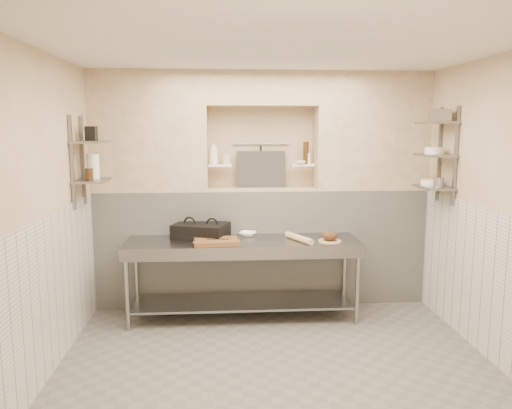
{
  "coord_description": "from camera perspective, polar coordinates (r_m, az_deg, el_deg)",
  "views": [
    {
      "loc": [
        -0.48,
        -4.25,
        2.14
      ],
      "look_at": [
        -0.13,
        0.9,
        1.35
      ],
      "focal_mm": 35.0,
      "sensor_mm": 36.0,
      "label": 1
    }
  ],
  "objects": [
    {
      "name": "condiment_b",
      "position": [
        6.1,
        5.72,
        5.9
      ],
      "size": [
        0.07,
        0.07,
        0.27
      ],
      "primitive_type": "cylinder",
      "color": "#341F0E",
      "rests_on": "alcove_shelf_right"
    },
    {
      "name": "bowl_right_mid",
      "position": [
        5.82,
        19.7,
        5.82
      ],
      "size": [
        0.2,
        0.2,
        0.07
      ],
      "primitive_type": "cylinder",
      "color": "white",
      "rests_on": "wall_shelf_right_mid"
    },
    {
      "name": "wall_shelf_right_lower",
      "position": [
        5.82,
        19.62,
        1.88
      ],
      "size": [
        0.3,
        0.5,
        0.02
      ],
      "primitive_type": "cube",
      "color": "slate",
      "rests_on": "wall_right"
    },
    {
      "name": "backwall_pillar_left",
      "position": [
        6.06,
        -12.06,
        8.13
      ],
      "size": [
        1.35,
        0.4,
        1.4
      ],
      "primitive_type": "cube",
      "color": "beige",
      "rests_on": "backwall_lower"
    },
    {
      "name": "utensil_rail",
      "position": [
        6.19,
        0.54,
        6.94
      ],
      "size": [
        0.7,
        0.02,
        0.02
      ],
      "primitive_type": "cylinder",
      "rotation": [
        0.0,
        1.57,
        0.0
      ],
      "color": "gray",
      "rests_on": "wall_back"
    },
    {
      "name": "knife_blade",
      "position": [
        5.44,
        -4.4,
        -3.98
      ],
      "size": [
        0.24,
        0.03,
        0.01
      ],
      "primitive_type": "cube",
      "rotation": [
        0.0,
        0.0,
        -0.03
      ],
      "color": "gray",
      "rests_on": "cutting_board"
    },
    {
      "name": "jug_left",
      "position": [
        5.55,
        -18.13,
        4.16
      ],
      "size": [
        0.13,
        0.13,
        0.26
      ],
      "primitive_type": "cylinder",
      "color": "white",
      "rests_on": "wall_shelf_left_lower"
    },
    {
      "name": "ceiling",
      "position": [
        4.33,
        2.63,
        18.13
      ],
      "size": [
        4.0,
        3.9,
        0.1
      ],
      "primitive_type": "cube",
      "color": "silver",
      "rests_on": "ground"
    },
    {
      "name": "condiment_c",
      "position": [
        6.12,
        5.93,
        5.26
      ],
      "size": [
        0.08,
        0.08,
        0.13
      ],
      "primitive_type": "cylinder",
      "color": "white",
      "rests_on": "alcove_shelf_right"
    },
    {
      "name": "wall_back",
      "position": [
        6.31,
        0.47,
        1.96
      ],
      "size": [
        4.0,
        0.1,
        2.8
      ],
      "primitive_type": "cube",
      "color": "beige",
      "rests_on": "ground"
    },
    {
      "name": "wall_shelf_right_upper",
      "position": [
        5.79,
        19.97,
        8.78
      ],
      "size": [
        0.3,
        0.5,
        0.03
      ],
      "primitive_type": "cube",
      "color": "slate",
      "rests_on": "wall_right"
    },
    {
      "name": "canister_right",
      "position": [
        5.7,
        20.14,
        2.39
      ],
      "size": [
        0.11,
        0.11,
        0.11
      ],
      "primitive_type": "cylinder",
      "color": "gray",
      "rests_on": "wall_shelf_right_lower"
    },
    {
      "name": "wainscot_left",
      "position": [
        4.73,
        -22.65,
        -9.7
      ],
      "size": [
        0.02,
        3.9,
        1.4
      ],
      "primitive_type": "cube",
      "color": "silver",
      "rests_on": "floor"
    },
    {
      "name": "splash_panel",
      "position": [
        6.14,
        0.58,
        4.03
      ],
      "size": [
        0.6,
        0.08,
        0.45
      ],
      "primitive_type": "cube",
      "rotation": [
        -0.14,
        0.0,
        0.0
      ],
      "color": "#383330",
      "rests_on": "alcove_sill"
    },
    {
      "name": "wall_shelf_left_upper",
      "position": [
        5.47,
        -18.44,
        6.8
      ],
      "size": [
        0.3,
        0.5,
        0.03
      ],
      "primitive_type": "cube",
      "color": "slate",
      "rests_on": "wall_left"
    },
    {
      "name": "tongs",
      "position": [
        5.4,
        -7.15,
        -4.04
      ],
      "size": [
        0.04,
        0.23,
        0.02
      ],
      "primitive_type": "cylinder",
      "rotation": [
        1.57,
        0.0,
        0.07
      ],
      "color": "gray",
      "rests_on": "cutting_board"
    },
    {
      "name": "prep_table",
      "position": [
        5.64,
        -1.5,
        -6.7
      ],
      "size": [
        2.6,
        0.7,
        0.9
      ],
      "color": "gray",
      "rests_on": "floor"
    },
    {
      "name": "hanging_steel",
      "position": [
        6.18,
        0.55,
        5.36
      ],
      "size": [
        0.02,
        0.02,
        0.3
      ],
      "primitive_type": "cylinder",
      "color": "black",
      "rests_on": "utensil_rail"
    },
    {
      "name": "jar_left",
      "position": [
        5.4,
        -18.52,
        3.3
      ],
      "size": [
        0.08,
        0.08,
        0.12
      ],
      "primitive_type": "cylinder",
      "color": "#341F0E",
      "rests_on": "wall_shelf_left_lower"
    },
    {
      "name": "jar_alcove",
      "position": [
        6.04,
        -3.37,
        5.21
      ],
      "size": [
        0.08,
        0.08,
        0.12
      ],
      "primitive_type": "cube",
      "color": "beige",
      "rests_on": "alcove_shelf_left"
    },
    {
      "name": "floor",
      "position": [
        4.8,
        2.38,
        -18.43
      ],
      "size": [
        4.0,
        3.9,
        0.1
      ],
      "primitive_type": "cube",
      "color": "#6A635E",
      "rests_on": "ground"
    },
    {
      "name": "shelf_rail_left_a",
      "position": [
        5.71,
        -19.16,
        4.81
      ],
      "size": [
        0.03,
        0.03,
        0.95
      ],
      "primitive_type": "cube",
      "color": "slate",
      "rests_on": "wall_left"
    },
    {
      "name": "wall_shelf_left_lower",
      "position": [
        5.5,
        -18.24,
        2.63
      ],
      "size": [
        0.3,
        0.5,
        0.02
      ],
      "primitive_type": "cube",
      "color": "slate",
      "rests_on": "wall_left"
    },
    {
      "name": "bowl_right",
      "position": [
        5.89,
        19.34,
        2.41
      ],
      "size": [
        0.22,
        0.22,
        0.06
      ],
      "primitive_type": "cylinder",
      "color": "white",
      "rests_on": "wall_shelf_right_lower"
    },
    {
      "name": "panini_press",
      "position": [
        5.77,
        -6.31,
        -2.96
      ],
      "size": [
        0.69,
        0.6,
        0.16
      ],
      "rotation": [
        0.0,
        0.0,
        -0.34
      ],
      "color": "black",
      "rests_on": "prep_table"
    },
    {
      "name": "shelf_rail_left_b",
      "position": [
        5.32,
        -20.28,
        4.51
      ],
      "size": [
        0.03,
        0.03,
        0.95
      ],
      "primitive_type": "cube",
      "color": "slate",
      "rests_on": "wall_left"
    },
    {
      "name": "backwall_pillar_right",
      "position": [
        6.27,
        12.96,
        8.12
      ],
      "size": [
        1.35,
        0.4,
        1.4
      ],
      "primitive_type": "cube",
      "color": "beige",
      "rests_on": "backwall_lower"
    },
    {
      "name": "bread_board",
      "position": [
        5.58,
        8.43,
        -4.15
      ],
      "size": [
        0.25,
        0.25,
        0.01
      ],
      "primitive_type": "cylinder",
      "color": "#E0BE7C",
      "rests_on": "prep_table"
    },
    {
      "name": "wainscot_right",
      "position": [
        5.12,
        25.42,
        -8.49
      ],
      "size": [
        0.02,
        3.9,
        1.4
      ],
      "primitive_type": "cube",
      "color": "silver",
      "rests_on": "floor"
    },
    {
      "name": "wall_shelf_right_mid",
      "position": [
        5.79,
        19.79,
        5.32
      ],
      "size": [
        0.3,
        0.5,
        0.02
      ],
      "primitive_type": "cube",
      "color": "slate",
      "rests_on": "wall_right"
    },
    {
      "name": "box_left_upper",
      "position": [
        5.54,
        -18.31,
        7.72
      ],
      "size": [
        0.11,
        0.11,
        0.15
      ],
      "primitive_type": "cube",
      "rotation": [
        0.0,
        0.0,
        -0.05
      ],
      "color": "black",
      "rests_on": "wall_shelf_left_upper"
    },
    {
      "name": "wall_right",
      "position": [
        5.0,
        26.54,
        -0.73
      ],
      "size": [
        0.1,
        3.9,
        2.8
      ],
      "primitive_type": "cube",
      "color": "beige",
      "rests_on": "ground"
    },
    {
      "name": "alcove_sill",
      "position": [
        6.06,
        0.65,
        1.78
      ],
      "size": [
        1.3,
        0.4,
        0.02
      ],
      "primitive_type": "cube",
      "color": "beige",
      "rests_on": "backwall_lower"
    },
    {
      "name": "shelf_rail_right_b",
      "position": [
        5.67,
        21.86,
        5.15
      ],
      "size": [
        0.03,
        0.03,
        1.05
      ],
      "primitive_type": "cube",
      "color": "slate",
      "rests_on": "wall_right"
    },
    {
      "name": "bread_loaf",
      "position": [
        5.57,
        8.44,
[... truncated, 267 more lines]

